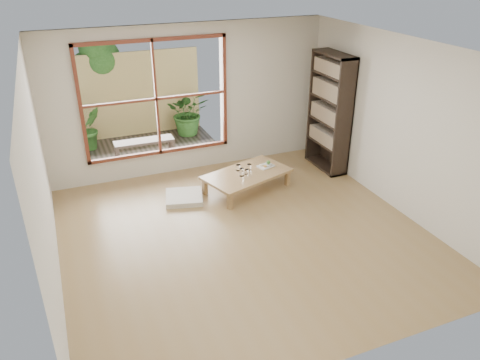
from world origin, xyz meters
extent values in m
plane|color=#98794C|center=(0.00, 0.00, 0.00)|extent=(5.00, 5.00, 0.00)
cube|color=tan|center=(0.58, 1.25, 0.29)|extent=(1.60, 1.20, 0.04)
cube|color=tan|center=(0.07, 0.74, 0.13)|extent=(0.09, 0.09, 0.27)
cube|color=tan|center=(-0.13, 1.37, 0.13)|extent=(0.09, 0.09, 0.27)
cube|color=tan|center=(1.29, 1.14, 0.13)|extent=(0.09, 0.09, 0.27)
cube|color=tan|center=(1.09, 1.77, 0.13)|extent=(0.09, 0.09, 0.27)
cube|color=beige|center=(-0.51, 1.31, 0.04)|extent=(0.70, 0.70, 0.08)
cube|color=black|center=(2.31, 1.56, 1.05)|extent=(0.34, 0.95, 2.10)
cylinder|color=silver|center=(0.45, 1.18, 0.38)|extent=(0.07, 0.07, 0.14)
cylinder|color=silver|center=(0.66, 1.35, 0.36)|extent=(0.07, 0.07, 0.10)
cylinder|color=silver|center=(0.48, 1.40, 0.36)|extent=(0.08, 0.08, 0.10)
cylinder|color=silver|center=(0.56, 1.22, 0.35)|extent=(0.07, 0.07, 0.08)
cube|color=white|center=(0.98, 1.36, 0.32)|extent=(0.32, 0.27, 0.02)
sphere|color=#488033|center=(1.05, 1.40, 0.36)|extent=(0.07, 0.07, 0.07)
cube|color=orange|center=(0.95, 1.32, 0.34)|extent=(0.06, 0.05, 0.02)
cube|color=beige|center=(0.91, 1.39, 0.34)|extent=(0.07, 0.06, 0.02)
cylinder|color=silver|center=(1.01, 1.30, 0.33)|extent=(0.15, 0.06, 0.01)
cube|color=#3A312A|center=(-0.60, 3.56, 0.00)|extent=(2.80, 2.00, 0.05)
cube|color=black|center=(-0.74, 3.20, 0.36)|extent=(1.14, 0.35, 0.05)
cube|color=black|center=(-1.27, 3.09, 0.18)|extent=(0.06, 0.06, 0.31)
cube|color=black|center=(-1.26, 3.34, 0.18)|extent=(0.06, 0.06, 0.31)
cube|color=black|center=(-0.22, 3.07, 0.18)|extent=(0.06, 0.06, 0.31)
cube|color=black|center=(-0.21, 3.32, 0.18)|extent=(0.06, 0.06, 0.31)
cube|color=tan|center=(-0.60, 4.56, 0.90)|extent=(2.80, 0.06, 1.80)
imported|color=#316425|center=(0.43, 4.12, 0.52)|extent=(1.06, 0.97, 0.98)
imported|color=#316425|center=(-1.63, 4.07, 0.46)|extent=(0.58, 0.53, 0.86)
cylinder|color=#4C3D2D|center=(-1.30, 4.86, 0.80)|extent=(0.14, 0.14, 1.60)
sphere|color=#316425|center=(-1.18, 4.86, 1.65)|extent=(0.84, 0.84, 0.84)
sphere|color=#316425|center=(-1.45, 4.94, 1.45)|extent=(0.70, 0.70, 0.70)
sphere|color=#316425|center=(-1.27, 4.76, 1.90)|extent=(0.64, 0.64, 0.64)
camera|label=1|loc=(-2.21, -5.23, 3.68)|focal=35.00mm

